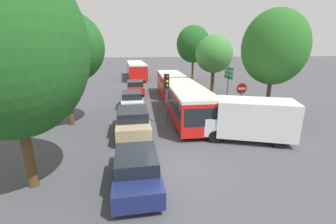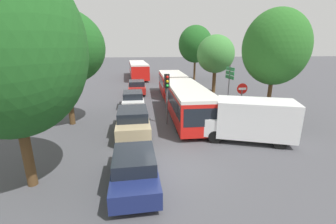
{
  "view_description": "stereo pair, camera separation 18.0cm",
  "coord_description": "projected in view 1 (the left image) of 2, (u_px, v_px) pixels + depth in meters",
  "views": [
    {
      "loc": [
        -1.49,
        -8.6,
        5.14
      ],
      "look_at": [
        0.2,
        4.62,
        1.2
      ],
      "focal_mm": 24.0,
      "sensor_mm": 36.0,
      "label": 1
    },
    {
      "loc": [
        -1.31,
        -8.63,
        5.14
      ],
      "look_at": [
        0.2,
        4.62,
        1.2
      ],
      "focal_mm": 24.0,
      "sensor_mm": 36.0,
      "label": 2
    }
  ],
  "objects": [
    {
      "name": "ground_plane",
      "position": [
        177.0,
        168.0,
        9.82
      ],
      "size": [
        200.0,
        200.0,
        0.0
      ],
      "primitive_type": "plane",
      "color": "#47474C"
    },
    {
      "name": "articulated_bus",
      "position": [
        178.0,
        91.0,
        19.51
      ],
      "size": [
        2.43,
        15.87,
        2.36
      ],
      "rotation": [
        0.0,
        0.0,
        -1.57
      ],
      "color": "red",
      "rests_on": "ground"
    },
    {
      "name": "city_bus_rear",
      "position": [
        136.0,
        69.0,
        37.25
      ],
      "size": [
        3.43,
        11.88,
        2.52
      ],
      "rotation": [
        0.0,
        0.0,
        1.64
      ],
      "color": "red",
      "rests_on": "ground"
    },
    {
      "name": "queued_car_navy",
      "position": [
        137.0,
        168.0,
        8.5
      ],
      "size": [
        1.82,
        3.97,
        1.35
      ],
      "rotation": [
        0.0,
        0.0,
        1.61
      ],
      "color": "navy",
      "rests_on": "ground"
    },
    {
      "name": "queued_car_tan",
      "position": [
        133.0,
        121.0,
        13.54
      ],
      "size": [
        2.08,
        4.52,
        1.54
      ],
      "rotation": [
        0.0,
        0.0,
        1.61
      ],
      "color": "tan",
      "rests_on": "ground"
    },
    {
      "name": "queued_car_white",
      "position": [
        132.0,
        100.0,
        19.14
      ],
      "size": [
        1.91,
        4.16,
        1.42
      ],
      "rotation": [
        0.0,
        0.0,
        1.61
      ],
      "color": "white",
      "rests_on": "ground"
    },
    {
      "name": "queued_car_red",
      "position": [
        135.0,
        87.0,
        24.83
      ],
      "size": [
        1.97,
        4.29,
        1.47
      ],
      "rotation": [
        0.0,
        0.0,
        1.61
      ],
      "color": "#B21E19",
      "rests_on": "ground"
    },
    {
      "name": "white_van",
      "position": [
        250.0,
        119.0,
        12.49
      ],
      "size": [
        5.36,
        3.48,
        2.31
      ],
      "rotation": [
        0.0,
        0.0,
        2.81
      ],
      "color": "white",
      "rests_on": "ground"
    },
    {
      "name": "traffic_light",
      "position": [
        167.0,
        88.0,
        14.62
      ],
      "size": [
        0.34,
        0.37,
        3.4
      ],
      "rotation": [
        0.0,
        0.0,
        -1.48
      ],
      "color": "#56595E",
      "rests_on": "ground"
    },
    {
      "name": "no_entry_sign",
      "position": [
        241.0,
        97.0,
        14.77
      ],
      "size": [
        0.7,
        0.08,
        2.82
      ],
      "rotation": [
        0.0,
        0.0,
        -1.57
      ],
      "color": "#56595E",
      "rests_on": "ground"
    },
    {
      "name": "direction_sign_post",
      "position": [
        228.0,
        78.0,
        18.86
      ],
      "size": [
        0.2,
        1.4,
        3.6
      ],
      "rotation": [
        0.0,
        0.0,
        3.24
      ],
      "color": "#56595E",
      "rests_on": "ground"
    },
    {
      "name": "tree_left_near",
      "position": [
        7.0,
        53.0,
        7.22
      ],
      "size": [
        5.02,
        5.02,
        8.12
      ],
      "color": "#51381E",
      "rests_on": "ground"
    },
    {
      "name": "tree_left_mid",
      "position": [
        62.0,
        47.0,
        13.87
      ],
      "size": [
        5.11,
        5.11,
        7.38
      ],
      "color": "#51381E",
      "rests_on": "ground"
    },
    {
      "name": "tree_right_near",
      "position": [
        274.0,
        48.0,
        14.41
      ],
      "size": [
        4.12,
        4.12,
        7.43
      ],
      "color": "#51381E",
      "rests_on": "ground"
    },
    {
      "name": "tree_right_mid",
      "position": [
        214.0,
        54.0,
        24.59
      ],
      "size": [
        4.07,
        4.07,
        6.33
      ],
      "color": "#51381E",
      "rests_on": "ground"
    },
    {
      "name": "tree_right_far",
      "position": [
        193.0,
        44.0,
        34.05
      ],
      "size": [
        5.08,
        5.08,
        8.13
      ],
      "color": "#51381E",
      "rests_on": "ground"
    }
  ]
}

